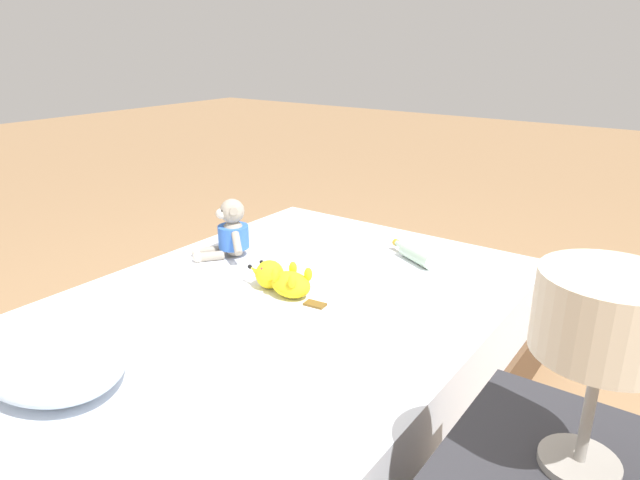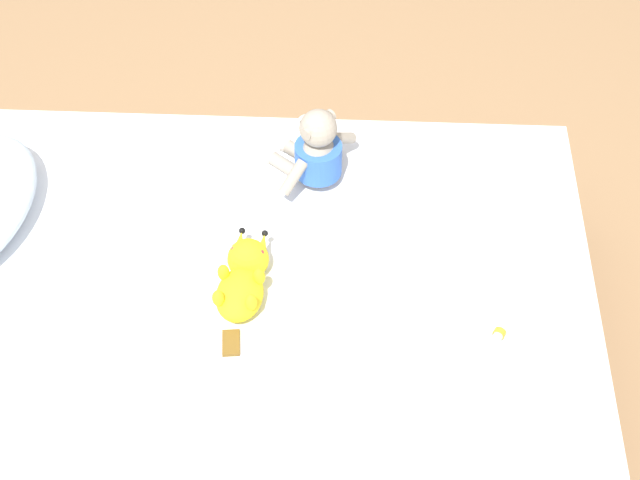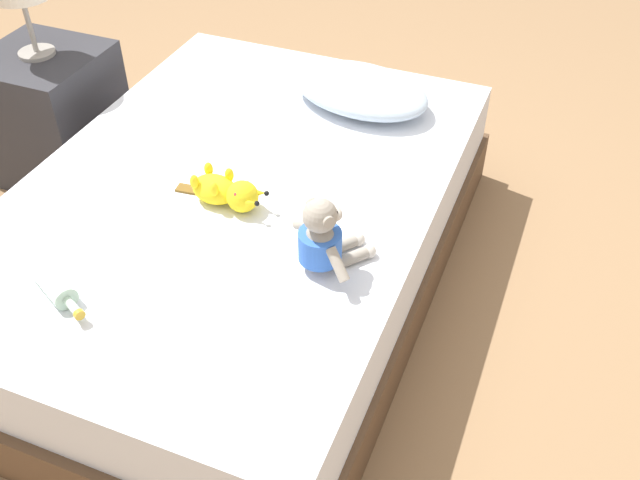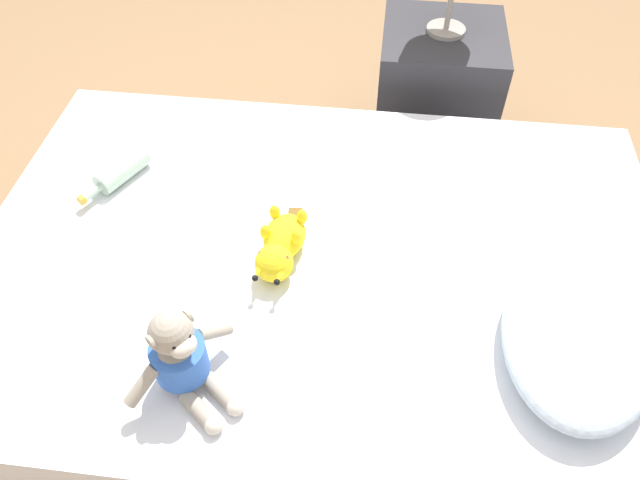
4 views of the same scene
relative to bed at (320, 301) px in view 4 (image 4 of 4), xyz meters
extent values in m
plane|color=#93704C|center=(0.00, 0.00, -0.21)|extent=(16.00, 16.00, 0.00)
cube|color=brown|center=(0.00, 0.00, -0.11)|extent=(1.34, 1.93, 0.21)
cube|color=white|center=(0.00, 0.00, 0.11)|extent=(1.30, 1.88, 0.23)
ellipsoid|color=silver|center=(0.21, 0.63, 0.28)|extent=(0.60, 0.45, 0.12)
ellipsoid|color=#9E9384|center=(0.41, -0.26, 0.29)|extent=(0.15, 0.15, 0.15)
cylinder|color=blue|center=(0.41, -0.26, 0.30)|extent=(0.17, 0.17, 0.09)
sphere|color=#9E9384|center=(0.41, -0.26, 0.41)|extent=(0.10, 0.10, 0.10)
ellipsoid|color=beige|center=(0.44, -0.23, 0.40)|extent=(0.08, 0.07, 0.04)
sphere|color=black|center=(0.42, -0.22, 0.41)|extent=(0.01, 0.01, 0.01)
sphere|color=black|center=(0.45, -0.24, 0.41)|extent=(0.01, 0.01, 0.01)
cylinder|color=#9E9384|center=(0.37, -0.23, 0.42)|extent=(0.03, 0.03, 0.03)
cylinder|color=#9E9384|center=(0.45, -0.29, 0.42)|extent=(0.03, 0.03, 0.03)
cylinder|color=#9E9384|center=(0.34, -0.20, 0.30)|extent=(0.09, 0.08, 0.08)
cylinder|color=#9E9384|center=(0.49, -0.32, 0.30)|extent=(0.09, 0.08, 0.08)
cylinder|color=#9E9384|center=(0.45, -0.17, 0.24)|extent=(0.09, 0.10, 0.04)
cylinder|color=#9E9384|center=(0.49, -0.20, 0.24)|extent=(0.09, 0.10, 0.04)
sphere|color=beige|center=(0.48, -0.13, 0.24)|extent=(0.04, 0.04, 0.04)
sphere|color=beige|center=(0.52, -0.17, 0.24)|extent=(0.04, 0.04, 0.04)
ellipsoid|color=yellow|center=(-0.01, -0.10, 0.26)|extent=(0.16, 0.12, 0.08)
sphere|color=yellow|center=(0.09, -0.11, 0.27)|extent=(0.10, 0.10, 0.10)
cone|color=yellow|center=(0.14, -0.08, 0.28)|extent=(0.06, 0.04, 0.05)
sphere|color=black|center=(0.17, -0.09, 0.29)|extent=(0.02, 0.02, 0.02)
cone|color=yellow|center=(0.13, -0.14, 0.28)|extent=(0.06, 0.04, 0.05)
sphere|color=black|center=(0.16, -0.14, 0.29)|extent=(0.02, 0.02, 0.02)
sphere|color=red|center=(0.10, -0.08, 0.30)|extent=(0.02, 0.02, 0.02)
sphere|color=red|center=(0.09, -0.14, 0.30)|extent=(0.02, 0.02, 0.02)
ellipsoid|color=yellow|center=(0.03, -0.06, 0.30)|extent=(0.03, 0.03, 0.05)
ellipsoid|color=yellow|center=(0.02, -0.14, 0.30)|extent=(0.03, 0.03, 0.05)
ellipsoid|color=yellow|center=(-0.05, -0.05, 0.30)|extent=(0.03, 0.03, 0.05)
ellipsoid|color=yellow|center=(-0.06, -0.13, 0.30)|extent=(0.03, 0.03, 0.05)
cube|color=brown|center=(-0.12, -0.08, 0.22)|extent=(0.07, 0.05, 0.01)
cylinder|color=#B2D1B7|center=(-0.22, -0.62, 0.25)|extent=(0.18, 0.14, 0.07)
cylinder|color=#B2D1B7|center=(-0.12, -0.67, 0.25)|extent=(0.07, 0.05, 0.02)
cylinder|color=gold|center=(-0.09, -0.69, 0.25)|extent=(0.03, 0.03, 0.03)
cube|color=#2D2D33|center=(-1.01, 0.34, 0.06)|extent=(0.45, 0.45, 0.54)
cylinder|color=gray|center=(-1.01, 0.34, 0.34)|extent=(0.14, 0.14, 0.01)
camera|label=1|loc=(-1.11, 1.27, 1.05)|focal=31.92mm
camera|label=2|loc=(-1.36, -0.34, 2.04)|focal=54.09mm
camera|label=3|loc=(0.97, -1.65, 1.62)|focal=40.71mm
camera|label=4|loc=(1.06, 0.13, 1.47)|focal=34.26mm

